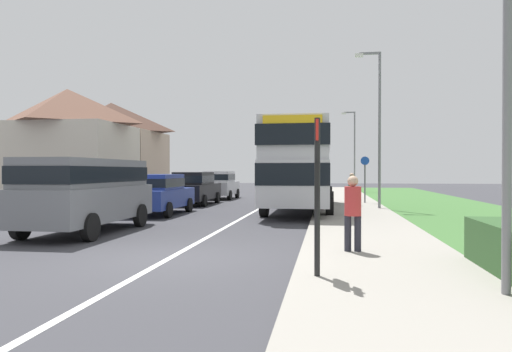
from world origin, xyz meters
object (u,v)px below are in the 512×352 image
(parked_van_grey, at_px, (87,189))
(parked_car_blue, at_px, (158,192))
(cycle_route_sign, at_px, (365,178))
(pedestrian_at_stop, at_px, (353,210))
(street_lamp_mid, at_px, (377,119))
(street_lamp_far, at_px, (353,145))
(bus_stop_sign, at_px, (317,185))
(pedestrian_walking_away, at_px, (352,187))
(parked_car_black, at_px, (195,187))
(parked_car_silver, at_px, (220,184))
(double_decker_bus, at_px, (301,163))

(parked_van_grey, distance_m, parked_car_blue, 5.70)
(parked_car_blue, bearing_deg, cycle_route_sign, 38.05)
(pedestrian_at_stop, xyz_separation_m, street_lamp_mid, (1.66, 11.72, 3.09))
(pedestrian_at_stop, relative_size, street_lamp_far, 0.25)
(bus_stop_sign, xyz_separation_m, street_lamp_mid, (2.33, 14.11, 2.52))
(pedestrian_walking_away, height_order, cycle_route_sign, cycle_route_sign)
(parked_car_black, bearing_deg, parked_van_grey, -89.66)
(parked_car_black, xyz_separation_m, street_lamp_mid, (9.07, -2.46, 3.13))
(parked_van_grey, relative_size, parked_car_black, 1.12)
(pedestrian_at_stop, distance_m, street_lamp_far, 30.80)
(parked_car_blue, relative_size, parked_car_silver, 1.10)
(parked_car_blue, xyz_separation_m, parked_car_silver, (0.03, 10.88, 0.05))
(street_lamp_mid, bearing_deg, parked_van_grey, -135.26)
(cycle_route_sign, height_order, street_lamp_mid, street_lamp_mid)
(pedestrian_walking_away, bearing_deg, parked_car_blue, -147.83)
(street_lamp_mid, bearing_deg, cycle_route_sign, 93.94)
(parked_car_blue, bearing_deg, street_lamp_mid, 19.83)
(parked_car_blue, bearing_deg, bus_stop_sign, -58.68)
(double_decker_bus, xyz_separation_m, pedestrian_walking_away, (2.34, 2.41, -1.17))
(street_lamp_mid, bearing_deg, pedestrian_walking_away, 119.54)
(parked_car_silver, bearing_deg, pedestrian_at_stop, -69.46)
(pedestrian_walking_away, relative_size, street_lamp_mid, 0.24)
(double_decker_bus, distance_m, cycle_route_sign, 5.29)
(double_decker_bus, relative_size, street_lamp_far, 1.53)
(cycle_route_sign, xyz_separation_m, street_lamp_mid, (0.25, -3.59, 2.64))
(parked_van_grey, xyz_separation_m, pedestrian_at_stop, (7.34, -2.80, -0.28))
(parked_van_grey, distance_m, street_lamp_mid, 12.97)
(pedestrian_at_stop, bearing_deg, double_decker_bus, 98.64)
(street_lamp_far, bearing_deg, cycle_route_sign, -90.77)
(double_decker_bus, bearing_deg, parked_van_grey, -124.36)
(parked_car_black, bearing_deg, street_lamp_far, 61.25)
(double_decker_bus, bearing_deg, street_lamp_far, 80.41)
(cycle_route_sign, bearing_deg, parked_car_blue, -141.95)
(parked_car_silver, relative_size, bus_stop_sign, 1.52)
(double_decker_bus, distance_m, parked_car_black, 6.62)
(double_decker_bus, distance_m, pedestrian_at_stop, 11.26)
(parked_car_black, xyz_separation_m, pedestrian_at_stop, (7.41, -14.17, 0.04))
(parked_van_grey, distance_m, bus_stop_sign, 8.45)
(parked_car_blue, distance_m, street_lamp_mid, 10.03)
(parked_car_silver, xyz_separation_m, street_lamp_far, (8.88, 11.25, 2.96))
(pedestrian_walking_away, distance_m, street_lamp_mid, 3.70)
(parked_van_grey, bearing_deg, street_lamp_mid, 44.74)
(pedestrian_at_stop, bearing_deg, parked_car_black, 117.59)
(cycle_route_sign, bearing_deg, pedestrian_walking_away, -112.63)
(street_lamp_mid, bearing_deg, pedestrian_at_stop, -98.06)
(street_lamp_far, bearing_deg, pedestrian_walking_away, -93.22)
(parked_car_blue, xyz_separation_m, street_lamp_far, (8.91, 22.13, 3.01))
(double_decker_bus, xyz_separation_m, parked_van_grey, (-5.66, -8.27, -0.88))
(pedestrian_at_stop, bearing_deg, pedestrian_walking_away, 87.22)
(bus_stop_sign, bearing_deg, parked_van_grey, 142.08)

